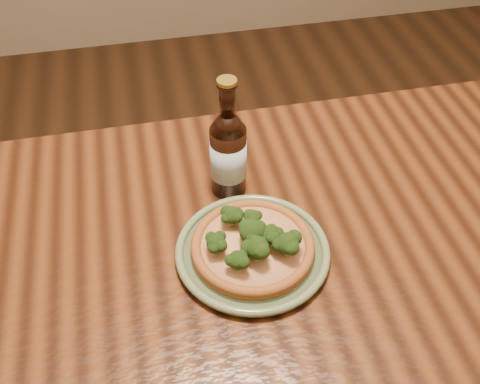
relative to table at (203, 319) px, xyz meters
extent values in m
cube|color=#4C2510|center=(0.00, 0.00, 0.07)|extent=(1.60, 0.90, 0.04)
cylinder|color=#4C2510|center=(0.73, 0.38, -0.30)|extent=(0.07, 0.07, 0.71)
cylinder|color=#62734F|center=(0.10, 0.05, 0.10)|extent=(0.24, 0.24, 0.01)
torus|color=#62734F|center=(0.10, 0.05, 0.11)|extent=(0.26, 0.26, 0.01)
torus|color=#62734F|center=(0.10, 0.05, 0.10)|extent=(0.21, 0.21, 0.01)
cylinder|color=brown|center=(0.10, 0.05, 0.11)|extent=(0.20, 0.20, 0.01)
torus|color=brown|center=(0.10, 0.05, 0.12)|extent=(0.21, 0.21, 0.02)
cylinder|color=beige|center=(0.10, 0.05, 0.12)|extent=(0.17, 0.17, 0.01)
sphere|color=#2D4E18|center=(0.03, 0.04, 0.15)|extent=(0.04, 0.04, 0.03)
sphere|color=#2D4E18|center=(0.06, 0.00, 0.15)|extent=(0.04, 0.04, 0.03)
sphere|color=#2D4E18|center=(0.07, 0.10, 0.14)|extent=(0.04, 0.04, 0.03)
sphere|color=#2D4E18|center=(0.10, 0.09, 0.14)|extent=(0.04, 0.04, 0.03)
sphere|color=#2D4E18|center=(0.09, 0.05, 0.15)|extent=(0.06, 0.06, 0.04)
sphere|color=#2D4E18|center=(0.15, 0.01, 0.15)|extent=(0.04, 0.04, 0.04)
sphere|color=#2D4E18|center=(0.10, 0.01, 0.15)|extent=(0.05, 0.05, 0.04)
sphere|color=#2D4E18|center=(0.12, 0.04, 0.15)|extent=(0.03, 0.03, 0.03)
cylinder|color=black|center=(0.09, 0.21, 0.16)|extent=(0.06, 0.06, 0.14)
cone|color=black|center=(0.09, 0.21, 0.25)|extent=(0.06, 0.06, 0.03)
cylinder|color=black|center=(0.09, 0.21, 0.30)|extent=(0.03, 0.03, 0.06)
torus|color=black|center=(0.09, 0.21, 0.32)|extent=(0.03, 0.03, 0.01)
cylinder|color=#A58C33|center=(0.09, 0.21, 0.33)|extent=(0.03, 0.03, 0.01)
cylinder|color=silver|center=(0.09, 0.21, 0.17)|extent=(0.07, 0.07, 0.08)
camera|label=1|loc=(-0.05, -0.54, 0.83)|focal=42.00mm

